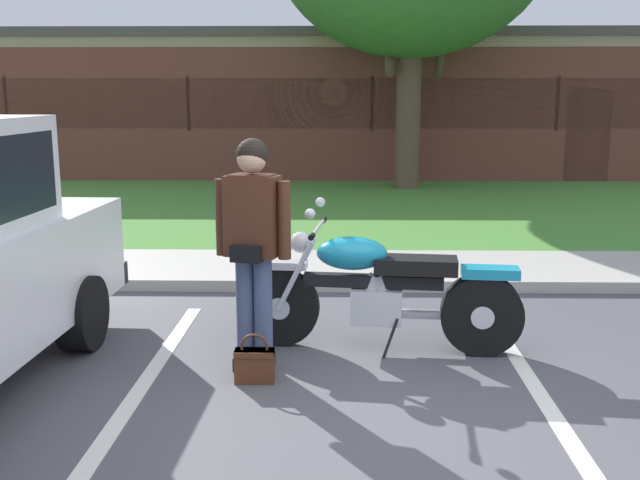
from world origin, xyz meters
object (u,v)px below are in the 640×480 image
hedge_left (235,152)px  brick_building (362,102)px  motorcycle (391,291)px  hedge_center_left (394,152)px  rider_person (253,238)px  handbag (255,363)px

hedge_left → brick_building: (3.15, 5.03, 1.06)m
motorcycle → hedge_center_left: (0.96, 11.65, 0.17)m
rider_person → brick_building: 17.18m
rider_person → brick_building: size_ratio=0.07×
motorcycle → rider_person: 1.23m
handbag → brick_building: (1.40, 17.38, 1.57)m
handbag → hedge_left: 12.48m
motorcycle → rider_person: (-1.04, -0.42, 0.51)m
rider_person → handbag: size_ratio=4.74×
brick_building → hedge_left: bearing=-122.0°
motorcycle → hedge_left: bearing=103.3°
hedge_left → hedge_center_left: (3.71, 0.00, 0.00)m
hedge_center_left → rider_person: bearing=-99.4°
motorcycle → handbag: bearing=-145.4°
motorcycle → rider_person: bearing=-158.1°
hedge_left → hedge_center_left: bearing=0.0°
handbag → hedge_center_left: (1.97, 12.35, 0.51)m
rider_person → hedge_left: bearing=98.1°
hedge_left → hedge_center_left: size_ratio=1.22×
motorcycle → rider_person: size_ratio=1.31×
handbag → brick_building: bearing=85.4°
motorcycle → handbag: motorcycle is taller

